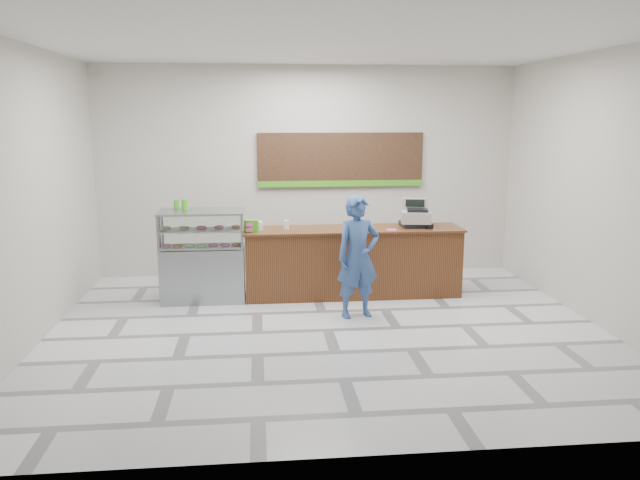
{
  "coord_description": "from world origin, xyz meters",
  "views": [
    {
      "loc": [
        -0.86,
        -7.49,
        2.67
      ],
      "look_at": [
        -0.01,
        0.9,
        0.99
      ],
      "focal_mm": 35.0,
      "sensor_mm": 36.0,
      "label": 1
    }
  ],
  "objects": [
    {
      "name": "cash_register",
      "position": [
        1.52,
        1.62,
        1.18
      ],
      "size": [
        0.51,
        0.53,
        0.41
      ],
      "rotation": [
        0.0,
        0.0,
        -0.19
      ],
      "color": "black",
      "rests_on": "sales_counter"
    },
    {
      "name": "card_terminal",
      "position": [
        1.65,
        1.4,
        1.05
      ],
      "size": [
        0.1,
        0.17,
        0.04
      ],
      "primitive_type": "cube",
      "rotation": [
        0.0,
        0.0,
        0.19
      ],
      "color": "black",
      "rests_on": "sales_counter"
    },
    {
      "name": "floor",
      "position": [
        0.0,
        0.0,
        0.0
      ],
      "size": [
        7.0,
        7.0,
        0.0
      ],
      "primitive_type": "plane",
      "color": "silver",
      "rests_on": "ground"
    },
    {
      "name": "promo_box",
      "position": [
        -0.95,
        1.4,
        1.12
      ],
      "size": [
        0.22,
        0.16,
        0.18
      ],
      "primitive_type": "cube",
      "rotation": [
        0.0,
        0.0,
        -0.17
      ],
      "color": "#429F1D",
      "rests_on": "sales_counter"
    },
    {
      "name": "customer",
      "position": [
        0.46,
        0.53,
        0.82
      ],
      "size": [
        0.68,
        0.52,
        1.65
      ],
      "primitive_type": "imported",
      "rotation": [
        0.0,
        0.0,
        0.24
      ],
      "color": "#314E88",
      "rests_on": "floor"
    },
    {
      "name": "display_case",
      "position": [
        -1.67,
        1.55,
        0.68
      ],
      "size": [
        1.22,
        0.72,
        1.33
      ],
      "color": "gray",
      "rests_on": "floor"
    },
    {
      "name": "straw_cup",
      "position": [
        -0.44,
        1.58,
        1.09
      ],
      "size": [
        0.08,
        0.08,
        0.13
      ],
      "primitive_type": "cylinder",
      "color": "silver",
      "rests_on": "sales_counter"
    },
    {
      "name": "ceiling",
      "position": [
        0.0,
        0.0,
        3.5
      ],
      "size": [
        7.0,
        7.0,
        0.0
      ],
      "primitive_type": "plane",
      "rotation": [
        3.14,
        0.0,
        0.0
      ],
      "color": "silver",
      "rests_on": "back_wall"
    },
    {
      "name": "back_wall",
      "position": [
        0.0,
        3.0,
        1.75
      ],
      "size": [
        7.0,
        0.0,
        7.0
      ],
      "primitive_type": "plane",
      "rotation": [
        1.57,
        0.0,
        0.0
      ],
      "color": "beige",
      "rests_on": "floor"
    },
    {
      "name": "donut_decal",
      "position": [
        1.09,
        1.36,
        1.03
      ],
      "size": [
        0.16,
        0.16,
        0.0
      ],
      "primitive_type": "cylinder",
      "color": "#D95B96",
      "rests_on": "sales_counter"
    },
    {
      "name": "green_cup_right",
      "position": [
        -1.91,
        1.7,
        1.41
      ],
      "size": [
        0.1,
        0.1,
        0.15
      ],
      "primitive_type": "cylinder",
      "color": "#429F1D",
      "rests_on": "display_case"
    },
    {
      "name": "sales_counter",
      "position": [
        0.55,
        1.55,
        0.52
      ],
      "size": [
        3.26,
        0.76,
        1.03
      ],
      "color": "brown",
      "rests_on": "floor"
    },
    {
      "name": "green_cup_left",
      "position": [
        -2.05,
        1.83,
        1.39
      ],
      "size": [
        0.08,
        0.08,
        0.12
      ],
      "primitive_type": "cylinder",
      "color": "#429F1D",
      "rests_on": "display_case"
    },
    {
      "name": "serving_tray",
      "position": [
        0.67,
        1.56,
        1.04
      ],
      "size": [
        0.41,
        0.35,
        0.02
      ],
      "rotation": [
        0.0,
        0.0,
        0.34
      ],
      "color": "#5AD41B",
      "rests_on": "sales_counter"
    },
    {
      "name": "napkin_box",
      "position": [
        -0.87,
        1.54,
        1.09
      ],
      "size": [
        0.18,
        0.18,
        0.13
      ],
      "primitive_type": "cube",
      "rotation": [
        0.0,
        0.0,
        0.27
      ],
      "color": "white",
      "rests_on": "sales_counter"
    },
    {
      "name": "menu_board",
      "position": [
        0.55,
        2.96,
        1.93
      ],
      "size": [
        2.8,
        0.06,
        0.9
      ],
      "color": "black",
      "rests_on": "back_wall"
    }
  ]
}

